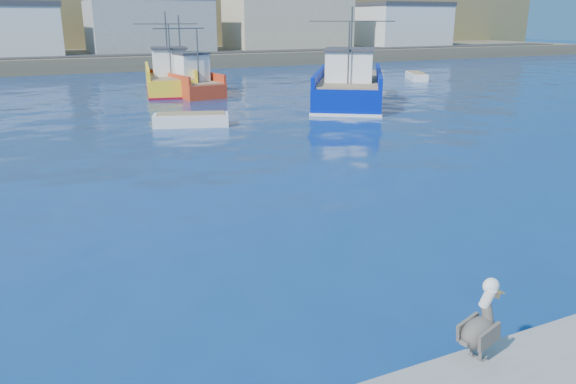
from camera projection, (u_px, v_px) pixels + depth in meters
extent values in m
plane|color=#072452|center=(378.00, 296.00, 12.37)|extent=(260.00, 260.00, 0.00)
cube|color=brown|center=(67.00, 58.00, 74.08)|extent=(160.00, 30.00, 1.60)
cube|color=olive|center=(49.00, 17.00, 94.91)|extent=(180.00, 40.00, 14.00)
cube|color=#2D2D2D|center=(75.00, 56.00, 64.36)|extent=(150.00, 5.00, 0.10)
cube|color=gray|center=(149.00, 26.00, 72.71)|extent=(15.00, 10.00, 6.50)
cube|color=tan|center=(288.00, 21.00, 80.84)|extent=(17.00, 9.00, 7.50)
cube|color=silver|center=(401.00, 26.00, 89.34)|extent=(13.00, 10.00, 6.00)
cube|color=#333338|center=(402.00, 4.00, 88.36)|extent=(13.26, 10.20, 0.60)
cube|color=yellow|center=(170.00, 83.00, 46.76)|extent=(5.69, 11.18, 1.39)
cube|color=yellow|center=(190.00, 69.00, 46.86)|extent=(2.26, 10.29, 0.70)
cube|color=yellow|center=(147.00, 70.00, 46.04)|extent=(2.26, 10.29, 0.70)
cube|color=maroon|center=(170.00, 90.00, 46.95)|extent=(5.81, 11.40, 0.25)
cube|color=#8C7251|center=(169.00, 74.00, 46.54)|extent=(5.32, 10.70, 0.10)
cube|color=white|center=(169.00, 62.00, 44.75)|extent=(3.05, 3.12, 2.00)
cube|color=#333338|center=(169.00, 48.00, 44.42)|extent=(3.29, 3.47, 0.15)
cylinder|color=#4C4C4C|center=(167.00, 43.00, 46.80)|extent=(0.14, 0.14, 5.00)
cylinder|color=#4C4C4C|center=(170.00, 52.00, 43.00)|extent=(0.12, 0.12, 4.00)
cylinder|color=#4C4C4C|center=(165.00, 24.00, 46.35)|extent=(5.07, 1.08, 0.08)
cube|color=#001591|center=(349.00, 91.00, 40.51)|extent=(10.63, 12.94, 1.64)
cube|color=#001591|center=(379.00, 75.00, 39.90)|extent=(7.03, 10.44, 0.70)
cube|color=#001591|center=(321.00, 74.00, 40.43)|extent=(7.03, 10.44, 0.70)
cube|color=silver|center=(349.00, 102.00, 40.74)|extent=(10.84, 13.20, 0.25)
cube|color=#8C7251|center=(350.00, 79.00, 40.25)|extent=(10.06, 12.32, 0.10)
cube|color=white|center=(349.00, 66.00, 38.15)|extent=(4.31, 4.33, 2.00)
cube|color=#333338|center=(350.00, 49.00, 37.83)|extent=(4.70, 4.77, 0.15)
cylinder|color=#4C4C4C|center=(351.00, 43.00, 40.72)|extent=(0.17, 0.17, 5.00)
cylinder|color=#4C4C4C|center=(349.00, 54.00, 36.10)|extent=(0.14, 0.14, 4.00)
cylinder|color=#4C4C4C|center=(352.00, 21.00, 40.27)|extent=(5.19, 3.47, 0.08)
cube|color=red|center=(186.00, 87.00, 44.93)|extent=(4.18, 8.54, 1.07)
cube|color=red|center=(202.00, 75.00, 45.43)|extent=(1.29, 7.98, 0.70)
cube|color=red|center=(169.00, 77.00, 43.91)|extent=(1.29, 7.98, 0.70)
cube|color=#8C7251|center=(186.00, 80.00, 44.76)|extent=(3.89, 8.18, 0.10)
cube|color=white|center=(192.00, 68.00, 43.47)|extent=(2.41, 2.33, 2.00)
cube|color=#333338|center=(191.00, 53.00, 43.14)|extent=(2.60, 2.59, 0.15)
cylinder|color=#4C4C4C|center=(180.00, 48.00, 44.68)|extent=(0.14, 0.14, 5.00)
cylinder|color=#4C4C4C|center=(198.00, 57.00, 42.23)|extent=(0.11, 0.11, 4.00)
cylinder|color=#4C4C4C|center=(179.00, 28.00, 44.24)|extent=(4.27, 0.67, 0.08)
cube|color=silver|center=(191.00, 121.00, 31.75)|extent=(4.43, 2.69, 0.84)
cube|color=#8C7251|center=(191.00, 113.00, 31.62)|extent=(3.93, 2.26, 0.08)
cube|color=silver|center=(416.00, 77.00, 55.41)|extent=(3.18, 4.40, 0.84)
cube|color=#8C7251|center=(417.00, 72.00, 55.28)|extent=(2.71, 3.88, 0.08)
cylinder|color=#595451|center=(481.00, 354.00, 9.15)|extent=(0.07, 0.07, 0.26)
cube|color=#595451|center=(481.00, 359.00, 9.21)|extent=(0.15, 0.13, 0.01)
cylinder|color=#595451|center=(472.00, 349.00, 9.27)|extent=(0.07, 0.07, 0.26)
cube|color=#595451|center=(473.00, 355.00, 9.34)|extent=(0.15, 0.13, 0.01)
ellipsoid|color=#38332D|center=(479.00, 333.00, 9.12)|extent=(0.84, 0.60, 0.52)
cube|color=#38332D|center=(489.00, 337.00, 8.95)|extent=(0.58, 0.18, 0.38)
cube|color=#38332D|center=(468.00, 327.00, 9.25)|extent=(0.58, 0.18, 0.38)
cube|color=#38332D|center=(467.00, 343.00, 8.95)|extent=(0.23, 0.18, 0.11)
cylinder|color=#38332D|center=(487.00, 314.00, 9.14)|extent=(0.23, 0.30, 0.41)
cylinder|color=white|center=(488.00, 298.00, 9.02)|extent=(0.22, 0.30, 0.39)
ellipsoid|color=white|center=(491.00, 286.00, 9.00)|extent=(0.35, 0.30, 0.26)
cone|color=gold|center=(498.00, 291.00, 9.19)|extent=(0.54, 0.24, 0.36)
cube|color=tan|center=(495.00, 295.00, 9.15)|extent=(0.32, 0.12, 0.23)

